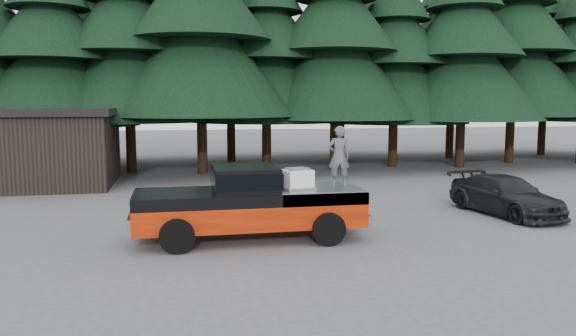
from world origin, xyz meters
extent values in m
plane|color=#4A4A4C|center=(0.00, 0.00, 0.00)|extent=(120.00, 120.00, 0.00)
cube|color=black|center=(-0.61, 0.49, 1.62)|extent=(1.66, 1.90, 0.59)
cube|color=white|center=(0.71, 0.24, 1.57)|extent=(0.82, 0.74, 0.48)
imported|color=#4D4C53|center=(1.90, 0.53, 2.13)|extent=(0.63, 0.46, 1.60)
imported|color=black|center=(7.91, 2.15, 0.61)|extent=(2.35, 4.43, 1.22)
cube|color=black|center=(-9.00, 12.00, 1.50)|extent=(8.00, 6.00, 3.00)
cube|color=black|center=(-9.00, 12.00, 3.15)|extent=(8.40, 6.40, 0.30)
camera|label=1|loc=(-2.37, -13.69, 3.55)|focal=35.00mm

